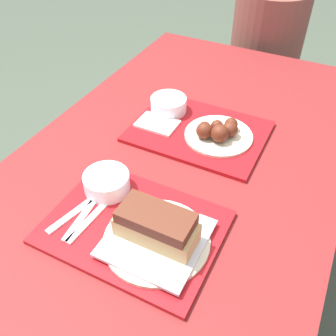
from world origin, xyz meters
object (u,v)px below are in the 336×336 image
(bowl_coleslaw_near, at_px, (107,181))
(person_seated_across, at_px, (267,37))
(wings_plate_far, at_px, (218,132))
(brisket_sandwich_plate, at_px, (156,232))
(tray_near, at_px, (134,227))
(bowl_coleslaw_far, at_px, (169,104))
(tray_far, at_px, (200,132))

(bowl_coleslaw_near, height_order, person_seated_across, person_seated_across)
(person_seated_across, bearing_deg, wings_plate_far, -84.26)
(brisket_sandwich_plate, relative_size, wings_plate_far, 1.18)
(tray_near, relative_size, person_seated_across, 0.58)
(person_seated_across, bearing_deg, bowl_coleslaw_far, -97.45)
(tray_far, distance_m, person_seated_across, 0.86)
(tray_far, height_order, wings_plate_far, wings_plate_far)
(bowl_coleslaw_far, relative_size, person_seated_across, 0.17)
(bowl_coleslaw_far, bearing_deg, tray_near, -72.82)
(brisket_sandwich_plate, bearing_deg, bowl_coleslaw_far, 113.89)
(bowl_coleslaw_far, bearing_deg, wings_plate_far, -17.64)
(tray_far, bearing_deg, person_seated_across, 91.80)
(tray_near, height_order, person_seated_across, person_seated_across)
(person_seated_across, bearing_deg, brisket_sandwich_plate, -85.36)
(tray_near, height_order, wings_plate_far, wings_plate_far)
(tray_near, bearing_deg, brisket_sandwich_plate, -12.43)
(tray_near, bearing_deg, bowl_coleslaw_near, 148.87)
(tray_far, distance_m, bowl_coleslaw_near, 0.35)
(tray_near, height_order, bowl_coleslaw_near, bowl_coleslaw_near)
(tray_near, distance_m, bowl_coleslaw_far, 0.48)
(tray_far, height_order, bowl_coleslaw_near, bowl_coleslaw_near)
(brisket_sandwich_plate, xyz_separation_m, wings_plate_far, (-0.02, 0.41, -0.01))
(tray_far, distance_m, wings_plate_far, 0.07)
(tray_near, xyz_separation_m, bowl_coleslaw_near, (-0.12, 0.07, 0.03))
(bowl_coleslaw_near, relative_size, wings_plate_far, 0.57)
(tray_far, relative_size, brisket_sandwich_plate, 1.67)
(brisket_sandwich_plate, bearing_deg, tray_near, 167.57)
(bowl_coleslaw_far, distance_m, person_seated_across, 0.82)
(bowl_coleslaw_near, xyz_separation_m, brisket_sandwich_plate, (0.19, -0.09, 0.01))
(bowl_coleslaw_near, bearing_deg, tray_near, -31.13)
(tray_near, xyz_separation_m, brisket_sandwich_plate, (0.07, -0.01, 0.04))
(tray_far, distance_m, bowl_coleslaw_far, 0.15)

